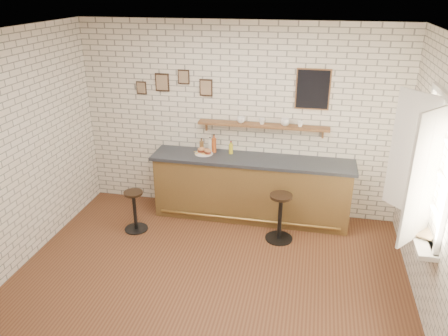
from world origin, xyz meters
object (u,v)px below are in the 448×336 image
at_px(ciabatta_sandwich, 205,151).
at_px(bar_stool_right, 280,216).
at_px(bitters_bottle_white, 210,146).
at_px(sandwich_plate, 204,154).
at_px(bitters_bottle_amber, 214,145).
at_px(shelf_cup_a, 241,120).
at_px(shelf_cup_d, 300,124).
at_px(bar_stool_left, 135,210).
at_px(bar_counter, 251,188).
at_px(shelf_cup_c, 285,122).
at_px(book_upper, 419,231).
at_px(shelf_cup_b, 262,121).
at_px(condiment_bottle_yellow, 231,148).
at_px(book_lower, 419,233).
at_px(bitters_bottle_brown, 202,146).

bearing_deg(ciabatta_sandwich, bar_stool_right, -25.63).
bearing_deg(bar_stool_right, bitters_bottle_white, 149.35).
relative_size(bitters_bottle_white, bar_stool_right, 0.34).
bearing_deg(sandwich_plate, bitters_bottle_amber, 37.35).
bearing_deg(shelf_cup_a, sandwich_plate, -166.71).
bearing_deg(shelf_cup_d, shelf_cup_a, 157.38).
bearing_deg(bitters_bottle_amber, bar_stool_left, -139.08).
distance_m(shelf_cup_a, shelf_cup_d, 0.89).
distance_m(bar_counter, shelf_cup_c, 1.16).
relative_size(bitters_bottle_amber, book_upper, 1.29).
distance_m(bar_stool_right, shelf_cup_b, 1.45).
height_order(bitters_bottle_amber, bar_stool_right, bitters_bottle_amber).
height_order(bitters_bottle_amber, condiment_bottle_yellow, bitters_bottle_amber).
distance_m(ciabatta_sandwich, book_upper, 3.30).
xyz_separation_m(ciabatta_sandwich, shelf_cup_a, (0.54, 0.17, 0.49)).
distance_m(bar_stool_left, book_lower, 3.90).
height_order(bitters_bottle_brown, condiment_bottle_yellow, bitters_bottle_brown).
distance_m(shelf_cup_c, book_upper, 2.53).
relative_size(bitters_bottle_brown, shelf_cup_b, 2.25).
relative_size(bitters_bottle_amber, book_lower, 1.35).
bearing_deg(condiment_bottle_yellow, ciabatta_sandwich, -165.16).
bearing_deg(bitters_bottle_brown, book_upper, -31.03).
bearing_deg(shelf_cup_c, condiment_bottle_yellow, 91.48).
distance_m(bar_counter, book_lower, 2.70).
height_order(bar_counter, shelf_cup_b, shelf_cup_b).
height_order(shelf_cup_b, book_lower, shelf_cup_b).
xyz_separation_m(sandwich_plate, bar_stool_left, (-0.89, -0.78, -0.68)).
distance_m(bar_counter, bitters_bottle_brown, 1.03).
bearing_deg(book_lower, shelf_cup_b, 116.29).
xyz_separation_m(bar_counter, shelf_cup_d, (0.68, 0.20, 1.04)).
height_order(bitters_bottle_brown, bitters_bottle_amber, bitters_bottle_amber).
bearing_deg(sandwich_plate, shelf_cup_d, 6.62).
bearing_deg(shelf_cup_a, bitters_bottle_brown, -177.83).
distance_m(bar_counter, bitters_bottle_white, 0.93).
height_order(sandwich_plate, shelf_cup_d, shelf_cup_d).
distance_m(bitters_bottle_white, shelf_cup_c, 1.23).
bearing_deg(ciabatta_sandwich, book_lower, -30.30).
distance_m(bar_stool_left, bar_stool_right, 2.17).
bearing_deg(bitters_bottle_amber, bar_stool_right, -32.05).
distance_m(bitters_bottle_white, book_upper, 3.31).
bearing_deg(bitters_bottle_white, bar_stool_left, -137.24).
distance_m(sandwich_plate, bitters_bottle_brown, 0.15).
bearing_deg(shelf_cup_a, shelf_cup_d, -3.61).
height_order(bitters_bottle_white, condiment_bottle_yellow, bitters_bottle_white).
relative_size(ciabatta_sandwich, condiment_bottle_yellow, 1.30).
relative_size(sandwich_plate, book_lower, 1.28).
relative_size(bar_counter, shelf_cup_b, 32.18).
bearing_deg(book_upper, book_lower, -60.33).
bearing_deg(book_upper, bar_counter, 171.98).
bearing_deg(condiment_bottle_yellow, sandwich_plate, -165.54).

